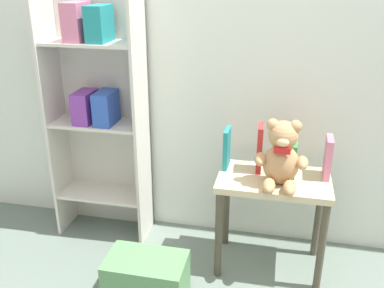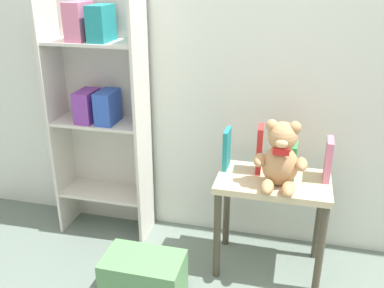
# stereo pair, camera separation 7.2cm
# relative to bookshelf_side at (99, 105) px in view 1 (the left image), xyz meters

# --- Properties ---
(wall_back) EXTENTS (4.80, 0.06, 2.50)m
(wall_back) POSITION_rel_bookshelf_side_xyz_m (0.75, 0.15, 0.40)
(wall_back) COLOR silver
(wall_back) RESTS_ON ground_plane
(bookshelf_side) EXTENTS (0.57, 0.27, 1.50)m
(bookshelf_side) POSITION_rel_bookshelf_side_xyz_m (0.00, 0.00, 0.00)
(bookshelf_side) COLOR beige
(bookshelf_side) RESTS_ON ground_plane
(display_table) EXTENTS (0.60, 0.37, 0.57)m
(display_table) POSITION_rel_bookshelf_side_xyz_m (1.07, -0.18, -0.38)
(display_table) COLOR beige
(display_table) RESTS_ON ground_plane
(teddy_bear) EXTENTS (0.27, 0.25, 0.35)m
(teddy_bear) POSITION_rel_bookshelf_side_xyz_m (1.09, -0.25, -0.12)
(teddy_bear) COLOR tan
(teddy_bear) RESTS_ON display_table
(book_standing_teal) EXTENTS (0.03, 0.12, 0.23)m
(book_standing_teal) POSITION_rel_bookshelf_side_xyz_m (0.79, -0.10, -0.17)
(book_standing_teal) COLOR teal
(book_standing_teal) RESTS_ON display_table
(book_standing_red) EXTENTS (0.03, 0.12, 0.27)m
(book_standing_red) POSITION_rel_bookshelf_side_xyz_m (0.98, -0.11, -0.15)
(book_standing_red) COLOR red
(book_standing_red) RESTS_ON display_table
(book_standing_green) EXTENTS (0.04, 0.13, 0.19)m
(book_standing_green) POSITION_rel_bookshelf_side_xyz_m (1.16, -0.12, -0.19)
(book_standing_green) COLOR #33934C
(book_standing_green) RESTS_ON display_table
(book_standing_pink) EXTENTS (0.04, 0.14, 0.23)m
(book_standing_pink) POSITION_rel_bookshelf_side_xyz_m (1.34, -0.11, -0.17)
(book_standing_pink) COLOR #D17093
(book_standing_pink) RESTS_ON display_table
(storage_bin) EXTENTS (0.40, 0.25, 0.27)m
(storage_bin) POSITION_rel_bookshelf_side_xyz_m (0.47, -0.62, -0.72)
(storage_bin) COLOR #568956
(storage_bin) RESTS_ON ground_plane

